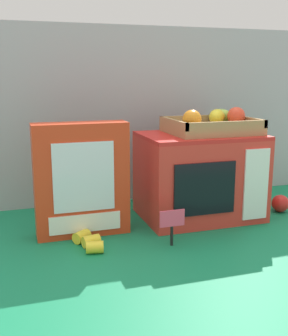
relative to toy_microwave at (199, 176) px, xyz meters
The scene contains 8 objects.
ground_plane 0.21m from the toy_microwave, behind, with size 1.70×1.70×0.00m, color #147A4C.
display_back_panel 0.35m from the toy_microwave, 120.66° to the left, with size 1.61×0.03×0.62m, color #A0A3A8.
toy_microwave is the anchor object (origin of this frame).
food_groups_crate 0.17m from the toy_microwave, 12.64° to the left, with size 0.27×0.22×0.08m.
cookie_set_box 0.39m from the toy_microwave, behind, with size 0.26×0.08×0.32m.
price_sign 0.27m from the toy_microwave, 130.61° to the right, with size 0.07×0.01×0.10m.
loose_toy_banana 0.43m from the toy_microwave, 159.62° to the right, with size 0.07×0.13×0.03m.
loose_toy_apple 0.30m from the toy_microwave, ahead, with size 0.06×0.06×0.06m, color red.
Camera 1 is at (-0.41, -1.17, 0.45)m, focal length 45.02 mm.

